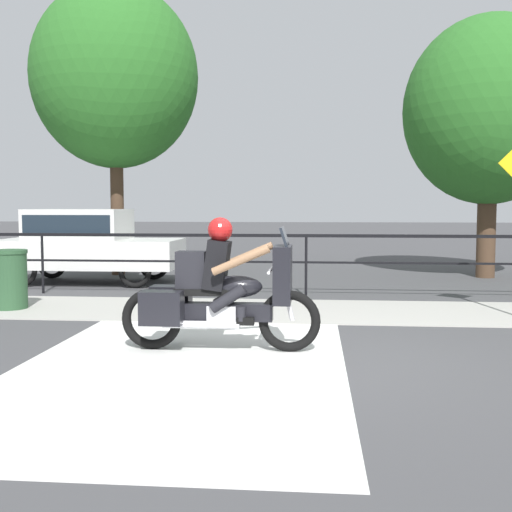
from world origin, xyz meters
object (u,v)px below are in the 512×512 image
Objects in this scene: parked_car at (86,241)px; tree_behind_sign at (490,111)px; trash_bin at (9,279)px; motorcycle at (219,292)px; tree_behind_car at (115,77)px.

parked_car is 9.73m from tree_behind_sign.
tree_behind_sign reaches higher than parked_car.
tree_behind_sign is (9.05, 1.93, 2.98)m from parked_car.
parked_car is 4.02× the size of trash_bin.
motorcycle is 7.40m from parked_car.
tree_behind_car is at bearing -179.08° from tree_behind_sign.
tree_behind_car is at bearing 117.66° from motorcycle.
trash_bin is at bearing -87.18° from parked_car.
trash_bin is 0.14× the size of tree_behind_car.
motorcycle is at bearing -34.71° from trash_bin.
tree_behind_sign reaches higher than trash_bin.
tree_behind_car is (-8.89, -0.14, 0.91)m from tree_behind_sign.
parked_car is (-3.90, 6.29, 0.23)m from motorcycle.
trash_bin is 0.16× the size of tree_behind_sign.
motorcycle is 9.80m from tree_behind_car.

